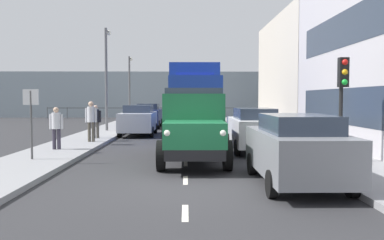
% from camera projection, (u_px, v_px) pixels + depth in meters
% --- Properties ---
extents(ground_plane, '(80.00, 80.00, 0.00)m').
position_uv_depth(ground_plane, '(186.00, 139.00, 20.93)').
color(ground_plane, '#2D2D30').
extents(sidewalk_left, '(2.51, 41.34, 0.15)m').
position_uv_depth(sidewalk_left, '(280.00, 137.00, 20.99)').
color(sidewalk_left, gray).
rests_on(sidewalk_left, ground_plane).
extents(sidewalk_right, '(2.51, 41.34, 0.15)m').
position_uv_depth(sidewalk_right, '(91.00, 138.00, 20.85)').
color(sidewalk_right, gray).
rests_on(sidewalk_right, ground_plane).
extents(road_centreline_markings, '(0.12, 36.72, 0.01)m').
position_uv_depth(road_centreline_markings, '(186.00, 140.00, 20.36)').
color(road_centreline_markings, silver).
rests_on(road_centreline_markings, ground_plane).
extents(building_far_block, '(7.06, 12.18, 7.70)m').
position_uv_depth(building_far_block, '(325.00, 73.00, 28.16)').
color(building_far_block, beige).
rests_on(building_far_block, ground_plane).
extents(sea_horizon, '(80.00, 0.80, 5.00)m').
position_uv_depth(sea_horizon, '(186.00, 95.00, 44.43)').
color(sea_horizon, '#84939E').
rests_on(sea_horizon, ground_plane).
extents(seawall_railing, '(28.08, 0.08, 1.20)m').
position_uv_depth(seawall_railing, '(186.00, 110.00, 40.92)').
color(seawall_railing, '#4C5156').
rests_on(seawall_railing, ground_plane).
extents(truck_vintage_green, '(2.17, 5.64, 2.43)m').
position_uv_depth(truck_vintage_green, '(193.00, 127.00, 12.98)').
color(truck_vintage_green, black).
rests_on(truck_vintage_green, ground_plane).
extents(lorry_cargo_blue, '(2.58, 8.20, 3.87)m').
position_uv_depth(lorry_cargo_blue, '(194.00, 99.00, 21.66)').
color(lorry_cargo_blue, '#193899').
rests_on(lorry_cargo_blue, ground_plane).
extents(car_grey_kerbside_near, '(1.89, 4.24, 1.72)m').
position_uv_depth(car_grey_kerbside_near, '(296.00, 148.00, 9.81)').
color(car_grey_kerbside_near, slate).
rests_on(car_grey_kerbside_near, ground_plane).
extents(car_white_kerbside_1, '(1.78, 4.08, 1.72)m').
position_uv_depth(car_white_kerbside_1, '(253.00, 129.00, 16.00)').
color(car_white_kerbside_1, white).
rests_on(car_white_kerbside_1, ground_plane).
extents(car_silver_oppositeside_0, '(1.90, 4.23, 1.72)m').
position_uv_depth(car_silver_oppositeside_0, '(139.00, 120.00, 22.89)').
color(car_silver_oppositeside_0, '#B7BABF').
rests_on(car_silver_oppositeside_0, ground_plane).
extents(car_navy_oppositeside_1, '(1.80, 4.06, 1.72)m').
position_uv_depth(car_navy_oppositeside_1, '(148.00, 115.00, 28.76)').
color(car_navy_oppositeside_1, navy).
rests_on(car_navy_oppositeside_1, ground_plane).
extents(pedestrian_near_railing, '(0.53, 0.34, 1.62)m').
position_uv_depth(pedestrian_near_railing, '(56.00, 125.00, 15.49)').
color(pedestrian_near_railing, '#383342').
rests_on(pedestrian_near_railing, sidewalk_right).
extents(pedestrian_with_bag, '(0.53, 0.34, 1.82)m').
position_uv_depth(pedestrian_with_bag, '(91.00, 118.00, 18.19)').
color(pedestrian_with_bag, '#4C473D').
rests_on(pedestrian_with_bag, sidewalk_right).
extents(pedestrian_strolling, '(0.53, 0.34, 1.62)m').
position_uv_depth(pedestrian_strolling, '(96.00, 119.00, 19.82)').
color(pedestrian_strolling, '#4C473D').
rests_on(pedestrian_strolling, sidewalk_right).
extents(traffic_light_near, '(0.28, 0.41, 3.20)m').
position_uv_depth(traffic_light_near, '(343.00, 86.00, 12.36)').
color(traffic_light_near, black).
rests_on(traffic_light_near, sidewalk_left).
extents(lamp_post_promenade, '(0.32, 1.14, 6.21)m').
position_uv_depth(lamp_post_promenade, '(107.00, 69.00, 24.64)').
color(lamp_post_promenade, '#59595B').
rests_on(lamp_post_promenade, sidewalk_right).
extents(lamp_post_far, '(0.32, 1.14, 5.57)m').
position_uv_depth(lamp_post_far, '(130.00, 82.00, 35.05)').
color(lamp_post_far, '#59595B').
rests_on(lamp_post_far, sidewalk_right).
extents(street_sign, '(0.50, 0.07, 2.25)m').
position_uv_depth(street_sign, '(31.00, 112.00, 12.94)').
color(street_sign, '#4C4C4C').
rests_on(street_sign, sidewalk_right).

